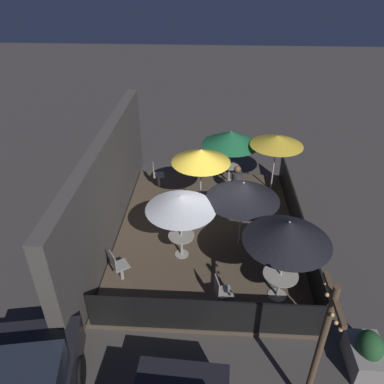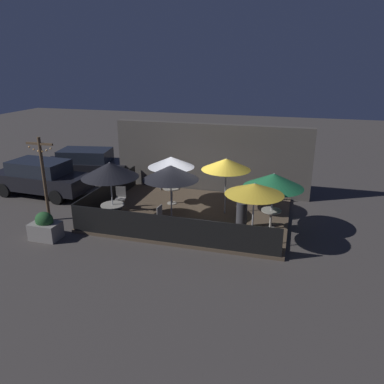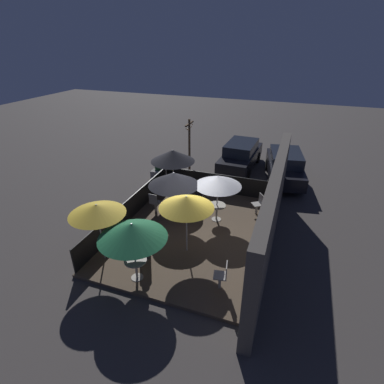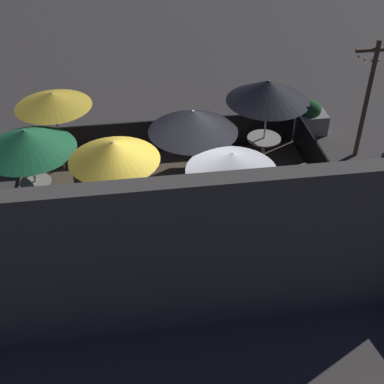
{
  "view_description": "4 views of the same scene",
  "coord_description": "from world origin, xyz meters",
  "px_view_note": "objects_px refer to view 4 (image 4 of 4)",
  "views": [
    {
      "loc": [
        -9.34,
        -0.03,
        7.46
      ],
      "look_at": [
        0.51,
        0.53,
        1.24
      ],
      "focal_mm": 35.0,
      "sensor_mm": 36.0,
      "label": 1
    },
    {
      "loc": [
        3.76,
        -13.35,
        5.83
      ],
      "look_at": [
        -0.04,
        0.03,
        0.97
      ],
      "focal_mm": 35.0,
      "sensor_mm": 36.0,
      "label": 2
    },
    {
      "loc": [
        9.42,
        3.43,
        7.02
      ],
      "look_at": [
        -0.86,
        -0.27,
        1.39
      ],
      "focal_mm": 28.0,
      "sensor_mm": 36.0,
      "label": 3
    },
    {
      "loc": [
        0.98,
        9.63,
        7.97
      ],
      "look_at": [
        -0.34,
        0.51,
        1.09
      ],
      "focal_mm": 50.0,
      "sensor_mm": 36.0,
      "label": 4
    }
  ],
  "objects_px": {
    "dining_table_1": "(229,210)",
    "patron_0": "(82,178)",
    "patio_umbrella_1": "(232,162)",
    "patio_chair_0": "(51,268)",
    "patio_umbrella_3": "(114,151)",
    "patio_chair_2": "(294,177)",
    "dining_table_2": "(264,143)",
    "patio_umbrella_0": "(27,140)",
    "patio_chair_1": "(299,256)",
    "patio_umbrella_4": "(53,100)",
    "dining_table_0": "(37,187)",
    "patio_umbrella_2": "(268,91)",
    "light_post": "(368,94)",
    "planter_box": "(309,118)",
    "patio_chair_3": "(195,147)",
    "patio_umbrella_5": "(193,121)"
  },
  "relations": [
    {
      "from": "dining_table_1",
      "to": "patron_0",
      "type": "distance_m",
      "value": 3.64
    },
    {
      "from": "patio_umbrella_1",
      "to": "patio_chair_0",
      "type": "distance_m",
      "value": 4.15
    },
    {
      "from": "patio_umbrella_3",
      "to": "patio_chair_2",
      "type": "height_order",
      "value": "patio_umbrella_3"
    },
    {
      "from": "dining_table_2",
      "to": "patio_chair_0",
      "type": "xyz_separation_m",
      "value": [
        5.17,
        3.78,
        -0.07
      ]
    },
    {
      "from": "patio_umbrella_0",
      "to": "dining_table_1",
      "type": "bearing_deg",
      "value": 160.96
    },
    {
      "from": "dining_table_1",
      "to": "patio_chair_1",
      "type": "height_order",
      "value": "patio_chair_1"
    },
    {
      "from": "patio_umbrella_4",
      "to": "dining_table_1",
      "type": "xyz_separation_m",
      "value": [
        -3.76,
        3.02,
        -1.43
      ]
    },
    {
      "from": "patio_chair_2",
      "to": "dining_table_1",
      "type": "bearing_deg",
      "value": 106.19
    },
    {
      "from": "dining_table_1",
      "to": "dining_table_0",
      "type": "bearing_deg",
      "value": -19.04
    },
    {
      "from": "patio_umbrella_4",
      "to": "patron_0",
      "type": "height_order",
      "value": "patio_umbrella_4"
    },
    {
      "from": "patio_umbrella_3",
      "to": "patio_chair_1",
      "type": "bearing_deg",
      "value": 149.7
    },
    {
      "from": "patio_umbrella_2",
      "to": "dining_table_1",
      "type": "bearing_deg",
      "value": 61.04
    },
    {
      "from": "light_post",
      "to": "dining_table_1",
      "type": "bearing_deg",
      "value": 33.67
    },
    {
      "from": "dining_table_0",
      "to": "planter_box",
      "type": "height_order",
      "value": "planter_box"
    },
    {
      "from": "patio_umbrella_3",
      "to": "patio_chair_0",
      "type": "distance_m",
      "value": 2.63
    },
    {
      "from": "planter_box",
      "to": "patio_chair_3",
      "type": "bearing_deg",
      "value": 21.99
    },
    {
      "from": "patio_chair_1",
      "to": "patio_chair_2",
      "type": "xyz_separation_m",
      "value": [
        -0.73,
        -2.69,
        -0.02
      ]
    },
    {
      "from": "patron_0",
      "to": "dining_table_2",
      "type": "bearing_deg",
      "value": 9.24
    },
    {
      "from": "patio_umbrella_4",
      "to": "patio_chair_2",
      "type": "distance_m",
      "value": 6.08
    },
    {
      "from": "patio_umbrella_3",
      "to": "patio_umbrella_5",
      "type": "height_order",
      "value": "patio_umbrella_3"
    },
    {
      "from": "patio_umbrella_2",
      "to": "patio_chair_1",
      "type": "relative_size",
      "value": 2.52
    },
    {
      "from": "patio_umbrella_2",
      "to": "patio_chair_3",
      "type": "distance_m",
      "value": 2.36
    },
    {
      "from": "patio_umbrella_0",
      "to": "patio_umbrella_4",
      "type": "relative_size",
      "value": 0.97
    },
    {
      "from": "patio_umbrella_2",
      "to": "patio_umbrella_4",
      "type": "height_order",
      "value": "patio_umbrella_2"
    },
    {
      "from": "patio_umbrella_2",
      "to": "patron_0",
      "type": "distance_m",
      "value": 4.96
    },
    {
      "from": "dining_table_0",
      "to": "dining_table_2",
      "type": "height_order",
      "value": "dining_table_2"
    },
    {
      "from": "patio_chair_2",
      "to": "light_post",
      "type": "relative_size",
      "value": 0.28
    },
    {
      "from": "patio_umbrella_2",
      "to": "patio_chair_0",
      "type": "bearing_deg",
      "value": 36.19
    },
    {
      "from": "dining_table_0",
      "to": "patio_chair_2",
      "type": "relative_size",
      "value": 0.81
    },
    {
      "from": "patio_umbrella_2",
      "to": "dining_table_1",
      "type": "relative_size",
      "value": 3.16
    },
    {
      "from": "light_post",
      "to": "patio_umbrella_3",
      "type": "bearing_deg",
      "value": 19.4
    },
    {
      "from": "patio_chair_2",
      "to": "light_post",
      "type": "height_order",
      "value": "light_post"
    },
    {
      "from": "patio_chair_1",
      "to": "light_post",
      "type": "distance_m",
      "value": 5.39
    },
    {
      "from": "planter_box",
      "to": "patio_chair_1",
      "type": "bearing_deg",
      "value": 69.77
    },
    {
      "from": "dining_table_0",
      "to": "patio_chair_3",
      "type": "relative_size",
      "value": 0.77
    },
    {
      "from": "patio_umbrella_4",
      "to": "patio_chair_3",
      "type": "bearing_deg",
      "value": 174.84
    },
    {
      "from": "patio_umbrella_4",
      "to": "light_post",
      "type": "relative_size",
      "value": 0.66
    },
    {
      "from": "planter_box",
      "to": "patio_chair_0",
      "type": "bearing_deg",
      "value": 37.68
    },
    {
      "from": "patio_chair_2",
      "to": "dining_table_0",
      "type": "bearing_deg",
      "value": 71.36
    },
    {
      "from": "patio_umbrella_4",
      "to": "patio_chair_2",
      "type": "height_order",
      "value": "patio_umbrella_4"
    },
    {
      "from": "patron_0",
      "to": "patio_chair_0",
      "type": "bearing_deg",
      "value": -101.61
    },
    {
      "from": "patio_umbrella_0",
      "to": "patron_0",
      "type": "xyz_separation_m",
      "value": [
        -1.02,
        -0.23,
        -1.28
      ]
    },
    {
      "from": "patio_umbrella_4",
      "to": "patio_umbrella_5",
      "type": "relative_size",
      "value": 1.0
    },
    {
      "from": "patio_umbrella_2",
      "to": "dining_table_2",
      "type": "xyz_separation_m",
      "value": [
        -0.0,
        -0.0,
        -1.48
      ]
    },
    {
      "from": "patio_chair_1",
      "to": "planter_box",
      "type": "relative_size",
      "value": 0.94
    },
    {
      "from": "planter_box",
      "to": "light_post",
      "type": "bearing_deg",
      "value": 122.38
    },
    {
      "from": "patio_chair_1",
      "to": "planter_box",
      "type": "xyz_separation_m",
      "value": [
        -2.11,
        -5.73,
        -0.2
      ]
    },
    {
      "from": "patio_umbrella_2",
      "to": "patio_chair_0",
      "type": "distance_m",
      "value": 6.59
    },
    {
      "from": "patio_umbrella_0",
      "to": "patio_umbrella_1",
      "type": "distance_m",
      "value": 4.49
    },
    {
      "from": "patio_umbrella_0",
      "to": "dining_table_0",
      "type": "relative_size",
      "value": 2.9
    }
  ]
}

